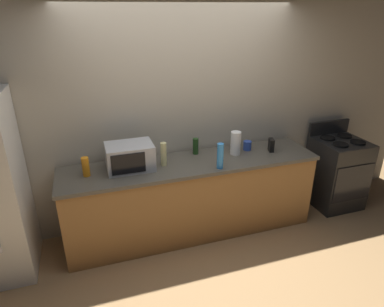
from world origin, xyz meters
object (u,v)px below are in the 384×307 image
(bottle_wine, at_px, (196,146))
(bottle_dish_soap, at_px, (86,167))
(microwave, at_px, (130,157))
(bottle_spray_cleaner, at_px, (220,156))
(bottle_vinegar, at_px, (164,154))
(cordless_phone, at_px, (271,145))
(paper_towel_roll, at_px, (236,143))
(mug_blue, at_px, (247,146))
(stove_range, at_px, (336,172))

(bottle_wine, xyz_separation_m, bottle_dish_soap, (-1.21, -0.18, 0.01))
(microwave, bearing_deg, bottle_spray_cleaner, -17.64)
(bottle_vinegar, bearing_deg, bottle_dish_soap, 179.95)
(cordless_phone, height_order, bottle_dish_soap, bottle_dish_soap)
(paper_towel_roll, relative_size, bottle_vinegar, 1.06)
(bottle_vinegar, xyz_separation_m, bottle_spray_cleaner, (0.54, -0.25, 0.01))
(microwave, height_order, bottle_wine, microwave)
(mug_blue, bearing_deg, bottle_dish_soap, -176.75)
(cordless_phone, xyz_separation_m, bottle_wine, (-0.86, 0.20, 0.02))
(microwave, xyz_separation_m, cordless_phone, (1.63, -0.05, -0.06))
(bottle_wine, xyz_separation_m, mug_blue, (0.62, -0.08, -0.04))
(microwave, relative_size, bottle_vinegar, 1.88)
(cordless_phone, height_order, bottle_wine, bottle_wine)
(microwave, height_order, bottle_spray_cleaner, bottle_spray_cleaner)
(cordless_phone, relative_size, bottle_wine, 0.80)
(bottle_dish_soap, bearing_deg, bottle_spray_cleaner, -10.73)
(bottle_wine, relative_size, mug_blue, 1.75)
(paper_towel_roll, distance_m, mug_blue, 0.22)
(cordless_phone, distance_m, bottle_wine, 0.89)
(bottle_dish_soap, relative_size, mug_blue, 1.86)
(cordless_phone, bearing_deg, bottle_spray_cleaner, -145.84)
(microwave, height_order, bottle_vinegar, microwave)
(bottle_spray_cleaner, bearing_deg, bottle_wine, 105.57)
(paper_towel_roll, relative_size, mug_blue, 2.52)
(cordless_phone, xyz_separation_m, bottle_spray_cleaner, (-0.74, -0.24, 0.06))
(stove_range, xyz_separation_m, paper_towel_roll, (-1.46, 0.05, 0.57))
(microwave, bearing_deg, stove_range, -1.03)
(microwave, distance_m, bottle_spray_cleaner, 0.93)
(mug_blue, bearing_deg, microwave, -176.96)
(stove_range, height_order, paper_towel_roll, paper_towel_roll)
(microwave, distance_m, mug_blue, 1.39)
(microwave, height_order, paper_towel_roll, same)
(bottle_dish_soap, relative_size, bottle_spray_cleaner, 0.72)
(bottle_vinegar, height_order, mug_blue, bottle_vinegar)
(bottle_wine, bearing_deg, cordless_phone, -13.06)
(cordless_phone, height_order, bottle_spray_cleaner, bottle_spray_cleaner)
(microwave, bearing_deg, bottle_dish_soap, -176.10)
(microwave, relative_size, bottle_wine, 2.56)
(paper_towel_roll, xyz_separation_m, bottle_wine, (-0.43, 0.15, -0.04))
(bottle_vinegar, bearing_deg, bottle_wine, 23.58)
(bottle_dish_soap, distance_m, mug_blue, 1.83)
(bottle_wine, relative_size, bottle_dish_soap, 0.94)
(cordless_phone, height_order, mug_blue, cordless_phone)
(bottle_wine, height_order, bottle_spray_cleaner, bottle_spray_cleaner)
(stove_range, xyz_separation_m, bottle_vinegar, (-2.31, 0.02, 0.57))
(microwave, xyz_separation_m, bottle_spray_cleaner, (0.89, -0.28, 0.00))
(microwave, distance_m, cordless_phone, 1.64)
(stove_range, height_order, cordless_phone, stove_range)
(stove_range, bearing_deg, bottle_wine, 173.96)
(paper_towel_roll, height_order, bottle_wine, paper_towel_roll)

